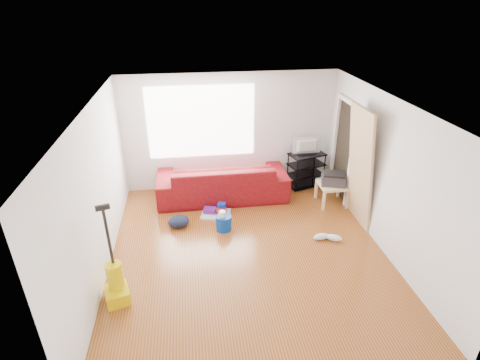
{
  "coord_description": "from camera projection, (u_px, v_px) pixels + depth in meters",
  "views": [
    {
      "loc": [
        -0.85,
        -5.01,
        3.91
      ],
      "look_at": [
        -0.05,
        0.6,
        1.06
      ],
      "focal_mm": 28.0,
      "sensor_mm": 36.0,
      "label": 1
    }
  ],
  "objects": [
    {
      "name": "sofa",
      "position": [
        223.0,
        197.0,
        7.98
      ],
      "size": [
        2.68,
        1.05,
        0.78
      ],
      "primitive_type": "imported",
      "rotation": [
        0.0,
        0.0,
        3.14
      ],
      "color": "#4D030A",
      "rests_on": "ground"
    },
    {
      "name": "vacuum",
      "position": [
        116.0,
        284.0,
        5.2
      ],
      "size": [
        0.4,
        0.43,
        1.51
      ],
      "rotation": [
        0.0,
        0.0,
        0.28
      ],
      "color": "#D9BB02",
      "rests_on": "ground"
    },
    {
      "name": "tv_stand",
      "position": [
        306.0,
        169.0,
        8.28
      ],
      "size": [
        0.86,
        0.63,
        0.77
      ],
      "rotation": [
        0.0,
        0.0,
        0.28
      ],
      "color": "black",
      "rests_on": "ground"
    },
    {
      "name": "backpack",
      "position": [
        179.0,
        226.0,
        6.97
      ],
      "size": [
        0.44,
        0.38,
        0.21
      ],
      "primitive_type": "ellipsoid",
      "rotation": [
        0.0,
        0.0,
        0.2
      ],
      "color": "black",
      "rests_on": "ground"
    },
    {
      "name": "door_panel",
      "position": [
        352.0,
        220.0,
        7.17
      ],
      "size": [
        0.28,
        0.89,
        2.21
      ],
      "primitive_type": "cube",
      "rotation": [
        0.0,
        -0.1,
        0.0
      ],
      "color": "tan",
      "rests_on": "ground"
    },
    {
      "name": "tv",
      "position": [
        308.0,
        146.0,
        8.04
      ],
      "size": [
        0.61,
        0.08,
        0.35
      ],
      "primitive_type": "imported",
      "rotation": [
        0.0,
        0.0,
        3.14
      ],
      "color": "black",
      "rests_on": "tv_stand"
    },
    {
      "name": "toilet_paper",
      "position": [
        222.0,
        221.0,
        6.78
      ],
      "size": [
        0.12,
        0.12,
        0.11
      ],
      "primitive_type": "cylinder",
      "color": "white",
      "rests_on": "bucket"
    },
    {
      "name": "bucket",
      "position": [
        224.0,
        229.0,
        6.89
      ],
      "size": [
        0.35,
        0.35,
        0.28
      ],
      "primitive_type": "cylinder",
      "rotation": [
        0.0,
        0.0,
        0.29
      ],
      "color": "#053698",
      "rests_on": "ground"
    },
    {
      "name": "cleaning_tray",
      "position": [
        216.0,
        212.0,
        7.31
      ],
      "size": [
        0.64,
        0.56,
        0.19
      ],
      "rotation": [
        0.0,
        0.0,
        -0.26
      ],
      "color": "silver",
      "rests_on": "ground"
    },
    {
      "name": "printer",
      "position": [
        333.0,
        179.0,
        7.5
      ],
      "size": [
        0.55,
        0.47,
        0.24
      ],
      "rotation": [
        0.0,
        0.0,
        -0.29
      ],
      "color": "#2E2D34",
      "rests_on": "side_table"
    },
    {
      "name": "side_table",
      "position": [
        332.0,
        187.0,
        7.58
      ],
      "size": [
        0.55,
        0.55,
        0.44
      ],
      "rotation": [
        0.0,
        0.0,
        -0.01
      ],
      "color": "beige",
      "rests_on": "ground"
    },
    {
      "name": "room",
      "position": [
        252.0,
        181.0,
        5.87
      ],
      "size": [
        4.51,
        5.01,
        2.51
      ],
      "color": "#61390D",
      "rests_on": "ground"
    },
    {
      "name": "sneakers",
      "position": [
        327.0,
        237.0,
        6.56
      ],
      "size": [
        0.52,
        0.26,
        0.12
      ],
      "rotation": [
        0.0,
        0.0,
        -0.29
      ],
      "color": "white",
      "rests_on": "ground"
    }
  ]
}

